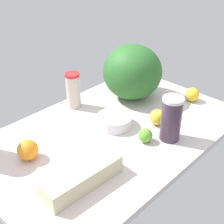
# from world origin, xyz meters

# --- Properties ---
(countertop) EXTENTS (1.20, 0.76, 0.03)m
(countertop) POSITION_xyz_m (0.00, 0.00, 0.01)
(countertop) COLOR beige
(countertop) RESTS_ON ground
(shaker_bottle) EXTENTS (0.09, 0.09, 0.20)m
(shaker_bottle) POSITION_xyz_m (0.13, -0.22, 0.13)
(shaker_bottle) COLOR #3F2D3F
(shaker_bottle) RESTS_ON countertop
(mixing_bowl) EXTENTS (0.16, 0.16, 0.05)m
(mixing_bowl) POSITION_xyz_m (0.04, 0.02, 0.06)
(mixing_bowl) COLOR white
(mixing_bowl) RESTS_ON countertop
(egg_carton) EXTENTS (0.32, 0.12, 0.07)m
(egg_carton) POSITION_xyz_m (-0.32, -0.16, 0.07)
(egg_carton) COLOR beige
(egg_carton) RESTS_ON countertop
(tumbler_cup) EXTENTS (0.07, 0.07, 0.19)m
(tumbler_cup) POSITION_xyz_m (0.02, 0.29, 0.12)
(tumbler_cup) COLOR beige
(tumbler_cup) RESTS_ON countertop
(watermelon) EXTENTS (0.31, 0.31, 0.29)m
(watermelon) POSITION_xyz_m (0.31, 0.15, 0.17)
(watermelon) COLOR #2B6628
(watermelon) RESTS_ON countertop
(lemon_beside_bowl) EXTENTS (0.07, 0.07, 0.07)m
(lemon_beside_bowl) POSITION_xyz_m (0.19, -0.11, 0.07)
(lemon_beside_bowl) COLOR yellow
(lemon_beside_bowl) RESTS_ON countertop
(lemon_by_jug) EXTENTS (0.07, 0.07, 0.07)m
(lemon_by_jug) POSITION_xyz_m (0.49, -0.11, 0.07)
(lemon_by_jug) COLOR yellow
(lemon_by_jug) RESTS_ON countertop
(orange_near_front) EXTENTS (0.08, 0.08, 0.08)m
(orange_near_front) POSITION_xyz_m (-0.37, 0.11, 0.07)
(orange_near_front) COLOR orange
(orange_near_front) RESTS_ON countertop
(lime_far_back) EXTENTS (0.06, 0.06, 0.06)m
(lime_far_back) POSITION_xyz_m (0.04, -0.16, 0.06)
(lime_far_back) COLOR #5EAB31
(lime_far_back) RESTS_ON countertop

